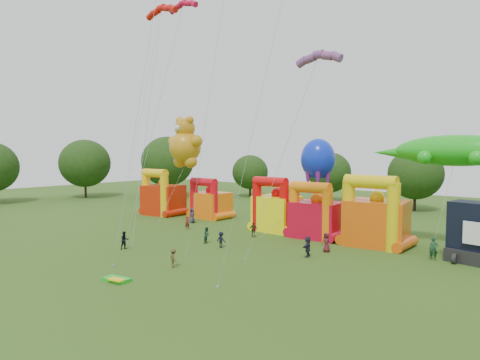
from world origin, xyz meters
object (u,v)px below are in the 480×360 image
Objects in this scene: teddy_bear_kite at (184,148)px; bouncy_castle_0 at (162,197)px; spectator_0 at (192,216)px; gecko_kite at (452,161)px; bouncy_castle_2 at (276,210)px; octopus_kite at (302,190)px; spectator_4 at (253,230)px.

bouncy_castle_0 is at bearing 170.56° from teddy_bear_kite.
spectator_0 is (2.72, -1.20, -8.66)m from teddy_bear_kite.
bouncy_castle_0 is at bearing 172.90° from spectator_0.
teddy_bear_kite reaches higher than gecko_kite.
bouncy_castle_2 is 15.96m from teddy_bear_kite.
bouncy_castle_2 is 0.44× the size of gecko_kite.
bouncy_castle_2 is 0.59× the size of octopus_kite.
spectator_0 is at bearing -166.57° from octopus_kite.
bouncy_castle_2 is 3.87m from octopus_kite.
bouncy_castle_0 is 1.05× the size of bouncy_castle_2.
bouncy_castle_0 is 20.06m from bouncy_castle_2.
spectator_0 is (-11.47, -2.32, -1.46)m from bouncy_castle_2.
octopus_kite reaches higher than bouncy_castle_0.
gecko_kite reaches higher than bouncy_castle_0.
bouncy_castle_0 is 4.09× the size of spectator_4.
teddy_bear_kite is 0.97× the size of gecko_kite.
spectator_4 is at bearing -157.92° from gecko_kite.
teddy_bear_kite reaches higher than bouncy_castle_0.
teddy_bear_kite is at bearing -172.90° from gecko_kite.
spectator_4 is at bearing -12.64° from teddy_bear_kite.
teddy_bear_kite reaches higher than bouncy_castle_2.
bouncy_castle_0 is 0.48× the size of teddy_bear_kite.
bouncy_castle_0 is 38.50m from gecko_kite.
bouncy_castle_2 is 4.62m from spectator_4.
spectator_4 is (11.59, -2.01, -0.14)m from spectator_0.
octopus_kite is at bearing 3.07° from bouncy_castle_0.
spectator_0 is 11.76m from spectator_4.
teddy_bear_kite is (-14.19, -1.12, 7.21)m from bouncy_castle_2.
octopus_kite is 5.60× the size of spectator_0.
gecko_kite is at bearing 6.78° from octopus_kite.
teddy_bear_kite is 32.34m from gecko_kite.
bouncy_castle_2 reaches higher than spectator_0.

